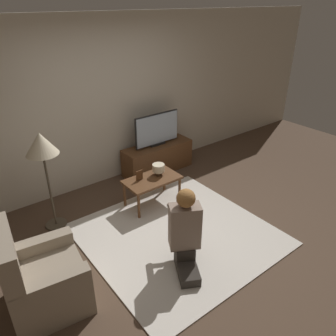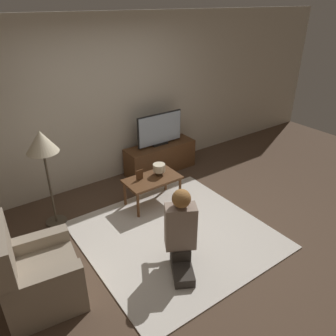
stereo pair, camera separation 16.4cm
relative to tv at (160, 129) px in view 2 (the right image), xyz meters
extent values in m
plane|color=brown|center=(-0.85, -1.62, -0.78)|extent=(10.00, 10.00, 0.00)
cube|color=beige|center=(-0.85, 0.31, 0.52)|extent=(10.00, 0.06, 2.60)
cube|color=silver|center=(-0.85, -1.62, -0.77)|extent=(2.25, 2.21, 0.02)
cube|color=brown|center=(0.00, 0.00, -0.53)|extent=(1.26, 0.40, 0.50)
cube|color=black|center=(0.00, 0.00, -0.26)|extent=(0.29, 0.08, 0.04)
cube|color=black|center=(0.00, 0.00, 0.01)|extent=(0.86, 0.03, 0.53)
cube|color=silver|center=(0.00, 0.00, 0.01)|extent=(0.83, 0.04, 0.50)
cube|color=brown|center=(-0.69, -0.82, -0.37)|extent=(0.81, 0.46, 0.04)
cylinder|color=brown|center=(-1.05, -1.00, -0.59)|extent=(0.04, 0.04, 0.40)
cylinder|color=brown|center=(-0.32, -1.00, -0.59)|extent=(0.04, 0.04, 0.40)
cylinder|color=brown|center=(-1.05, -0.63, -0.59)|extent=(0.04, 0.04, 0.40)
cylinder|color=brown|center=(-0.32, -0.63, -0.59)|extent=(0.04, 0.04, 0.40)
cylinder|color=#4C4233|center=(-2.03, -0.45, -0.77)|extent=(0.28, 0.28, 0.03)
cylinder|color=#4C4233|center=(-2.03, -0.45, -0.11)|extent=(0.03, 0.03, 1.28)
cone|color=beige|center=(-2.03, -0.45, 0.43)|extent=(0.40, 0.40, 0.28)
cube|color=gray|center=(-2.54, -1.65, -0.56)|extent=(0.80, 0.83, 0.44)
cube|color=gray|center=(-2.82, -1.61, -0.08)|extent=(0.26, 0.76, 0.53)
cube|color=gray|center=(-2.58, -1.95, -0.49)|extent=(0.72, 0.23, 0.58)
cube|color=gray|center=(-2.51, -1.35, -0.49)|extent=(0.72, 0.23, 0.58)
cube|color=#332D28|center=(-1.20, -2.21, -0.71)|extent=(0.41, 0.50, 0.11)
cube|color=#332D28|center=(-1.12, -2.05, -0.59)|extent=(0.31, 0.32, 0.14)
cube|color=gray|center=(-1.12, -2.05, -0.25)|extent=(0.39, 0.34, 0.53)
sphere|color=tan|center=(-1.12, -2.05, 0.11)|extent=(0.20, 0.20, 0.20)
sphere|color=#9E6B38|center=(-1.13, -2.07, 0.12)|extent=(0.20, 0.20, 0.20)
cube|color=black|center=(-0.94, -1.73, -0.23)|extent=(0.13, 0.10, 0.04)
cylinder|color=gray|center=(-0.91, -1.88, -0.23)|extent=(0.21, 0.30, 0.07)
cylinder|color=gray|center=(-1.09, -1.78, -0.23)|extent=(0.21, 0.30, 0.07)
cube|color=brown|center=(-0.85, -0.74, -0.28)|extent=(0.11, 0.01, 0.15)
cylinder|color=#4C3823|center=(-0.54, -0.78, -0.32)|extent=(0.10, 0.10, 0.06)
cylinder|color=beige|center=(-0.54, -0.78, -0.24)|extent=(0.18, 0.18, 0.11)
camera|label=1|loc=(-3.03, -4.22, 1.98)|focal=35.00mm
camera|label=2|loc=(-2.90, -4.32, 1.98)|focal=35.00mm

